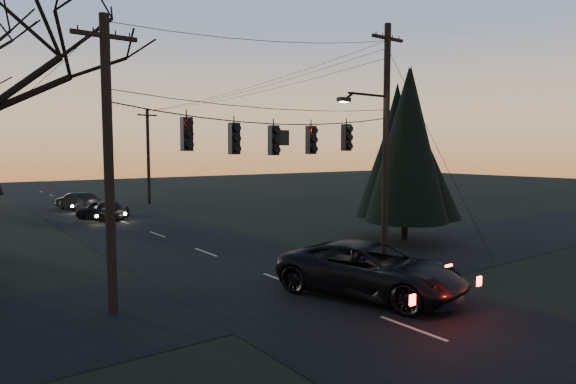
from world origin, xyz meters
TOP-DOWN VIEW (x-y plane):
  - main_road at (0.00, 20.00)m, footprint 8.00×120.00m
  - cross_road at (0.00, 10.00)m, footprint 60.00×7.00m
  - utility_pole_right at (5.50, 10.00)m, footprint 5.00×0.30m
  - utility_pole_left at (-6.00, 10.00)m, footprint 1.80×0.30m
  - utility_pole_far_r at (5.50, 38.00)m, footprint 1.80×0.30m
  - span_signal_assembly at (-0.24, 10.00)m, footprint 11.50×0.44m
  - evergreen_right at (9.96, 12.63)m, footprint 4.63×4.63m
  - suv_near at (1.26, 6.75)m, footprint 4.58×6.68m
  - sedan_oncoming_a at (-0.80, 30.02)m, footprint 3.14×4.37m
  - sedan_oncoming_b at (-0.80, 37.07)m, footprint 2.68×4.45m

SIDE VIEW (x-z plane):
  - utility_pole_right at x=5.50m, z-range -5.00..5.00m
  - utility_pole_left at x=-6.00m, z-range -4.25..4.25m
  - utility_pole_far_r at x=5.50m, z-range -4.25..4.25m
  - cross_road at x=0.00m, z-range 0.00..0.02m
  - main_road at x=0.00m, z-range 0.00..0.02m
  - sedan_oncoming_a at x=-0.80m, z-range 0.00..1.38m
  - sedan_oncoming_b at x=-0.80m, z-range 0.00..1.39m
  - suv_near at x=1.26m, z-range 0.00..1.70m
  - evergreen_right at x=9.96m, z-range 0.59..8.84m
  - span_signal_assembly at x=-0.24m, z-range 4.33..6.01m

